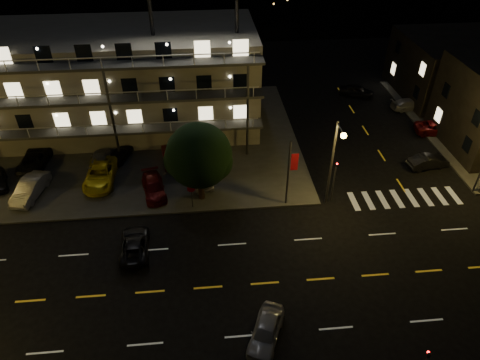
{
  "coord_description": "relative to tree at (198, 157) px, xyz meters",
  "views": [
    {
      "loc": [
        -1.58,
        -19.42,
        23.88
      ],
      "look_at": [
        1.0,
        8.0,
        3.19
      ],
      "focal_mm": 32.0,
      "sensor_mm": 36.0,
      "label": 1
    }
  ],
  "objects": [
    {
      "name": "ground",
      "position": [
        2.25,
        -9.79,
        -4.41
      ],
      "size": [
        140.0,
        140.0,
        0.0
      ],
      "primitive_type": "plane",
      "color": "black",
      "rests_on": "ground"
    },
    {
      "name": "curb_nw",
      "position": [
        -11.75,
        10.21,
        -4.34
      ],
      "size": [
        44.0,
        24.0,
        0.15
      ],
      "primitive_type": "cube",
      "color": "#373735",
      "rests_on": "ground"
    },
    {
      "name": "motel",
      "position": [
        -7.69,
        14.09,
        0.93
      ],
      "size": [
        28.0,
        13.8,
        18.1
      ],
      "color": "gray",
      "rests_on": "ground"
    },
    {
      "name": "side_bldg_back",
      "position": [
        32.24,
        18.21,
        -0.91
      ],
      "size": [
        14.06,
        12.0,
        7.0
      ],
      "color": "black",
      "rests_on": "ground"
    },
    {
      "name": "streetlight_nc",
      "position": [
        10.75,
        -1.85,
        0.55
      ],
      "size": [
        0.44,
        1.92,
        8.0
      ],
      "color": "#2D2D30",
      "rests_on": "ground"
    },
    {
      "name": "signal_nw",
      "position": [
        11.25,
        -1.29,
        -1.84
      ],
      "size": [
        0.2,
        0.27,
        4.6
      ],
      "color": "#2D2D30",
      "rests_on": "ground"
    },
    {
      "name": "banner_north",
      "position": [
        7.34,
        -1.39,
        -0.98
      ],
      "size": [
        0.83,
        0.16,
        6.4
      ],
      "color": "#2D2D30",
      "rests_on": "ground"
    },
    {
      "name": "stop_sign",
      "position": [
        -0.75,
        -1.22,
        -2.7
      ],
      "size": [
        0.91,
        0.11,
        2.61
      ],
      "color": "#2D2D30",
      "rests_on": "ground"
    },
    {
      "name": "tree",
      "position": [
        0.0,
        0.0,
        0.0
      ],
      "size": [
        5.7,
        5.48,
        7.17
      ],
      "color": "black",
      "rests_on": "curb_nw"
    },
    {
      "name": "lot_car_1",
      "position": [
        -14.83,
        1.71,
        -3.5
      ],
      "size": [
        2.55,
        4.86,
        1.52
      ],
      "primitive_type": "imported",
      "rotation": [
        0.0,
        0.0,
        -0.21
      ],
      "color": "#99999E",
      "rests_on": "curb_nw"
    },
    {
      "name": "lot_car_2",
      "position": [
        -9.06,
        3.27,
        -3.5
      ],
      "size": [
        2.54,
        5.49,
        1.52
      ],
      "primitive_type": "imported",
      "rotation": [
        0.0,
        0.0,
        -0.0
      ],
      "color": "yellow",
      "rests_on": "curb_nw"
    },
    {
      "name": "lot_car_3",
      "position": [
        -4.12,
        1.06,
        -3.61
      ],
      "size": [
        2.71,
        4.74,
        1.29
      ],
      "primitive_type": "imported",
      "rotation": [
        0.0,
        0.0,
        0.21
      ],
      "color": "#5C0D0D",
      "rests_on": "curb_nw"
    },
    {
      "name": "lot_car_4",
      "position": [
        -0.17,
        2.33,
        -3.52
      ],
      "size": [
        2.99,
        4.65,
        1.47
      ],
      "primitive_type": "imported",
      "rotation": [
        0.0,
        0.0,
        0.31
      ],
      "color": "#99999E",
      "rests_on": "curb_nw"
    },
    {
      "name": "lot_car_6",
      "position": [
        -15.81,
        6.5,
        -3.56
      ],
      "size": [
        2.42,
        5.05,
        1.39
      ],
      "primitive_type": "imported",
      "rotation": [
        0.0,
        0.0,
        3.12
      ],
      "color": "black",
      "rests_on": "curb_nw"
    },
    {
      "name": "lot_car_7",
      "position": [
        -9.53,
        5.83,
        -3.63
      ],
      "size": [
        1.84,
        4.4,
        1.27
      ],
      "primitive_type": "imported",
      "rotation": [
        0.0,
        0.0,
        3.16
      ],
      "color": "#99999E",
      "rests_on": "curb_nw"
    },
    {
      "name": "lot_car_8",
      "position": [
        -7.78,
        6.75,
        -3.65
      ],
      "size": [
        2.57,
        3.88,
        1.23
      ],
      "primitive_type": "imported",
      "rotation": [
        0.0,
        0.0,
        2.8
      ],
      "color": "black",
      "rests_on": "curb_nw"
    },
    {
      "name": "lot_car_9",
      "position": [
        -2.83,
        5.88,
        -3.57
      ],
      "size": [
        2.06,
        4.36,
        1.38
      ],
      "primitive_type": "imported",
      "rotation": [
        0.0,
        0.0,
        3.29
      ],
      "color": "#5C0D0D",
      "rests_on": "curb_nw"
    },
    {
      "name": "side_car_0",
      "position": [
        21.85,
        2.81,
        -3.75
      ],
      "size": [
        4.15,
        1.95,
        1.32
      ],
      "primitive_type": "imported",
      "rotation": [
        0.0,
        0.0,
        1.71
      ],
      "color": "black",
      "rests_on": "ground"
    },
    {
      "name": "side_car_1",
      "position": [
        25.68,
        8.91,
        -3.75
      ],
      "size": [
        4.97,
        2.77,
        1.31
      ],
      "primitive_type": "imported",
      "rotation": [
        0.0,
        0.0,
        1.44
      ],
      "color": "#5C0D0D",
      "rests_on": "ground"
    },
    {
      "name": "side_car_2",
      "position": [
        24.95,
        14.64,
        -3.79
      ],
      "size": [
        4.46,
        2.23,
        1.24
      ],
      "primitive_type": "imported",
      "rotation": [
        0.0,
        0.0,
        1.69
      ],
      "color": "#99999E",
      "rests_on": "ground"
    },
    {
      "name": "side_car_3",
      "position": [
        19.82,
        18.72,
        -3.7
      ],
      "size": [
        4.47,
        3.24,
        1.41
      ],
      "primitive_type": "imported",
      "rotation": [
        0.0,
        0.0,
        1.14
      ],
      "color": "black",
      "rests_on": "ground"
    },
    {
      "name": "road_car_east",
      "position": [
        3.7,
        -14.01,
        -3.72
      ],
      "size": [
        3.1,
        4.39,
        1.39
      ],
      "primitive_type": "imported",
      "rotation": [
        0.0,
        0.0,
        -0.4
      ],
      "color": "#99999E",
      "rests_on": "ground"
    },
    {
      "name": "road_car_west",
      "position": [
        -5.11,
        -5.74,
        -3.78
      ],
      "size": [
        2.28,
        4.59,
        1.25
      ],
      "primitive_type": "imported",
      "rotation": [
        0.0,
        0.0,
        3.19
      ],
      "color": "black",
      "rests_on": "ground"
    }
  ]
}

